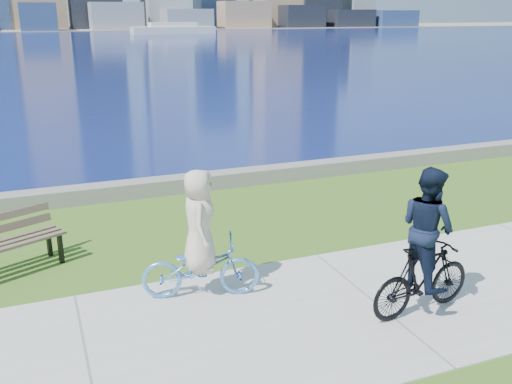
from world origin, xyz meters
TOP-DOWN VIEW (x-y plane):
  - ground at (0.00, 0.00)m, footprint 320.00×320.00m
  - concrete_path at (0.00, 0.00)m, footprint 80.00×3.50m
  - seawall at (0.00, 6.20)m, footprint 90.00×0.50m
  - bay_water at (0.00, 72.00)m, footprint 320.00×131.00m
  - far_shore at (0.00, 130.00)m, footprint 320.00×30.00m
  - ferry_far at (20.49, 96.27)m, footprint 14.48×4.14m
  - park_bench at (-4.92, 3.03)m, footprint 1.87×1.29m
  - cyclist_woman at (-2.26, 1.08)m, footprint 1.01×1.80m
  - cyclist_man at (0.43, -0.50)m, footprint 0.71×1.72m

SIDE VIEW (x-z plane):
  - ground at x=0.00m, z-range 0.00..0.00m
  - bay_water at x=0.00m, z-range 0.00..0.01m
  - concrete_path at x=0.00m, z-range 0.00..0.02m
  - far_shore at x=0.00m, z-range 0.00..0.12m
  - seawall at x=0.00m, z-range 0.00..0.35m
  - park_bench at x=-4.92m, z-range 0.10..1.02m
  - cyclist_woman at x=-2.26m, z-range -0.23..1.69m
  - ferry_far at x=20.49m, z-range -0.17..1.80m
  - cyclist_man at x=0.43m, z-range -0.14..1.94m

